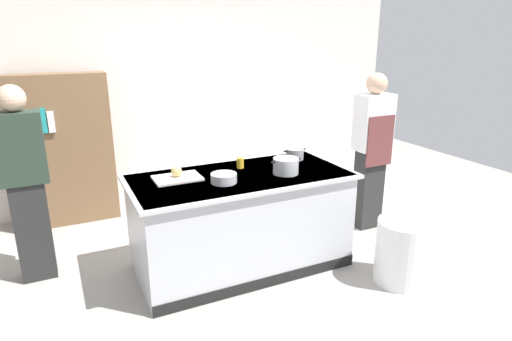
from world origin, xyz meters
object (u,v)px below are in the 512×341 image
object	(u,v)px
sauce_pan	(295,154)
mixing_bowl	(224,178)
juice_cup	(240,163)
trash_bin	(402,252)
stock_pot	(286,166)
person_chef	(372,148)
bookshelf	(61,151)
onion	(177,171)
person_guest	(25,181)

from	to	relation	value
sauce_pan	mixing_bowl	bearing A→B (deg)	-158.27
juice_cup	trash_bin	world-z (taller)	juice_cup
stock_pot	mixing_bowl	xyz separation A→B (m)	(-0.59, 0.01, -0.03)
trash_bin	person_chef	world-z (taller)	person_chef
mixing_bowl	bookshelf	world-z (taller)	bookshelf
juice_cup	mixing_bowl	bearing A→B (deg)	-132.18
person_chef	bookshelf	size ratio (longest dim) A/B	1.01
onion	trash_bin	size ratio (longest dim) A/B	0.16
stock_pot	trash_bin	bearing A→B (deg)	-43.25
stock_pot	bookshelf	world-z (taller)	bookshelf
onion	stock_pot	world-z (taller)	stock_pot
mixing_bowl	person_chef	xyz separation A→B (m)	(1.85, 0.32, -0.03)
onion	bookshelf	distance (m)	1.87
person_guest	trash_bin	bearing A→B (deg)	63.08
juice_cup	bookshelf	bearing A→B (deg)	132.74
sauce_pan	bookshelf	bearing A→B (deg)	143.17
trash_bin	onion	bearing A→B (deg)	149.39
person_chef	person_guest	bearing A→B (deg)	95.27
trash_bin	stock_pot	bearing A→B (deg)	136.75
mixing_bowl	person_guest	xyz separation A→B (m)	(-1.51, 0.74, -0.03)
trash_bin	sauce_pan	bearing A→B (deg)	112.91
sauce_pan	trash_bin	distance (m)	1.36
sauce_pan	person_guest	distance (m)	2.45
sauce_pan	bookshelf	size ratio (longest dim) A/B	0.14
onion	sauce_pan	distance (m)	1.24
sauce_pan	trash_bin	xyz separation A→B (m)	(0.46, -1.09, -0.67)
sauce_pan	trash_bin	world-z (taller)	sauce_pan
onion	sauce_pan	xyz separation A→B (m)	(1.23, 0.09, -0.01)
bookshelf	mixing_bowl	bearing A→B (deg)	-58.28
person_chef	trash_bin	bearing A→B (deg)	167.64
mixing_bowl	juice_cup	distance (m)	0.44
bookshelf	onion	bearing A→B (deg)	-62.57
stock_pot	juice_cup	size ratio (longest dim) A/B	2.94
person_guest	person_chef	bearing A→B (deg)	83.13
person_chef	person_guest	size ratio (longest dim) A/B	1.00
mixing_bowl	juice_cup	xyz separation A→B (m)	(0.29, 0.32, 0.01)
person_chef	sauce_pan	bearing A→B (deg)	100.08
stock_pot	trash_bin	xyz separation A→B (m)	(0.77, -0.73, -0.69)
person_guest	juice_cup	bearing A→B (deg)	77.19
stock_pot	person_guest	size ratio (longest dim) A/B	0.17
onion	mixing_bowl	distance (m)	0.43
sauce_pan	person_guest	bearing A→B (deg)	171.07
sauce_pan	juice_cup	bearing A→B (deg)	-176.50
trash_bin	bookshelf	distance (m)	3.74
mixing_bowl	bookshelf	bearing A→B (deg)	121.72
bookshelf	person_chef	bearing A→B (deg)	-27.83
stock_pot	sauce_pan	distance (m)	0.48
mixing_bowl	onion	bearing A→B (deg)	140.91
mixing_bowl	trash_bin	size ratio (longest dim) A/B	0.39
sauce_pan	bookshelf	world-z (taller)	bookshelf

